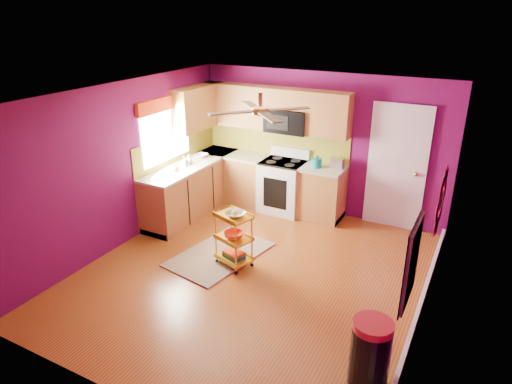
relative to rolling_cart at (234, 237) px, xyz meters
The scene contains 18 objects.
ground 0.59m from the rolling_cart, 15.59° to the right, with size 5.00×5.00×0.00m, color brown.
room_envelope 1.24m from the rolling_cart, 14.55° to the right, with size 4.54×5.04×2.52m.
lower_cabinets 1.98m from the rolling_cart, 119.90° to the left, with size 2.81×2.31×0.94m.
electric_range 2.08m from the rolling_cart, 95.27° to the left, with size 0.76×0.66×1.13m.
upper_cabinetry 2.62m from the rolling_cart, 113.09° to the left, with size 2.80×2.30×1.26m.
left_window 2.45m from the rolling_cart, 152.94° to the left, with size 0.08×1.35×1.08m.
panel_door 2.98m from the rolling_cart, 54.16° to the left, with size 0.95×0.11×2.15m.
right_wall_art 2.80m from the rolling_cart, ahead, with size 0.04×2.74×1.04m.
ceiling_fan 1.87m from the rolling_cart, 15.55° to the left, with size 1.01×1.01×0.26m.
shag_rug 0.57m from the rolling_cart, 158.24° to the left, with size 0.96×1.56×0.02m, color #321E10.
rolling_cart is the anchor object (origin of this frame).
trash_can 2.67m from the rolling_cart, 30.03° to the right, with size 0.41×0.44×0.75m.
teal_kettle 2.18m from the rolling_cart, 78.25° to the left, with size 0.18×0.18×0.21m.
toaster 2.38m from the rolling_cart, 70.86° to the left, with size 0.22×0.15×0.18m, color beige.
soap_bottle_a 1.99m from the rolling_cart, 146.48° to the left, with size 0.08×0.08×0.18m, color #EA3F72.
soap_bottle_b 2.08m from the rolling_cart, 143.24° to the left, with size 0.13×0.13×0.16m, color white.
counter_dish 2.35m from the rolling_cart, 135.29° to the left, with size 0.23×0.23×0.06m, color white.
counter_cup 1.85m from the rolling_cart, 153.48° to the left, with size 0.11×0.11×0.09m, color white.
Camera 1 is at (2.61, -4.84, 3.50)m, focal length 32.00 mm.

